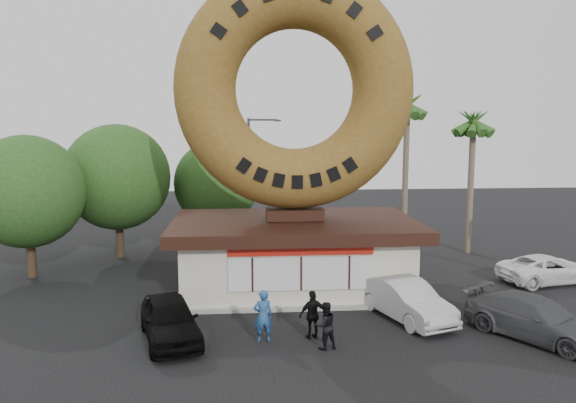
# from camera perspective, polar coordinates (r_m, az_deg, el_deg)

# --- Properties ---
(ground) EXTENTS (90.00, 90.00, 0.00)m
(ground) POSITION_cam_1_polar(r_m,az_deg,el_deg) (20.98, 2.15, -13.54)
(ground) COLOR black
(ground) RESTS_ON ground
(donut_shop) EXTENTS (11.20, 7.20, 3.80)m
(donut_shop) POSITION_cam_1_polar(r_m,az_deg,el_deg) (26.15, 0.66, -5.12)
(donut_shop) COLOR beige
(donut_shop) RESTS_ON ground
(giant_donut) EXTENTS (10.74, 2.74, 10.74)m
(giant_donut) POSITION_cam_1_polar(r_m,az_deg,el_deg) (25.53, 0.69, 11.29)
(giant_donut) COLOR brown
(giant_donut) RESTS_ON donut_shop
(tree_west) EXTENTS (6.00, 6.00, 7.65)m
(tree_west) POSITION_cam_1_polar(r_m,az_deg,el_deg) (33.32, -16.96, 2.37)
(tree_west) COLOR #473321
(tree_west) RESTS_ON ground
(tree_mid) EXTENTS (5.20, 5.20, 6.63)m
(tree_mid) POSITION_cam_1_polar(r_m,az_deg,el_deg) (34.62, -7.28, 1.82)
(tree_mid) COLOR #473321
(tree_mid) RESTS_ON ground
(tree_far) EXTENTS (5.60, 5.60, 7.14)m
(tree_far) POSITION_cam_1_polar(r_m,az_deg,el_deg) (30.53, -24.98, 0.91)
(tree_far) COLOR #473321
(tree_far) RESTS_ON ground
(palm_near) EXTENTS (2.60, 2.60, 9.75)m
(palm_near) POSITION_cam_1_polar(r_m,az_deg,el_deg) (34.79, 12.02, 8.99)
(palm_near) COLOR #726651
(palm_near) RESTS_ON ground
(palm_far) EXTENTS (2.60, 2.60, 8.75)m
(palm_far) POSITION_cam_1_polar(r_m,az_deg,el_deg) (34.54, 18.31, 7.23)
(palm_far) COLOR #726651
(palm_far) RESTS_ON ground
(street_lamp) EXTENTS (2.11, 0.20, 8.00)m
(street_lamp) POSITION_cam_1_polar(r_m,az_deg,el_deg) (35.53, -3.75, 2.77)
(street_lamp) COLOR #59595E
(street_lamp) RESTS_ON ground
(person_left) EXTENTS (0.75, 0.55, 1.89)m
(person_left) POSITION_cam_1_polar(r_m,az_deg,el_deg) (20.21, -2.55, -11.53)
(person_left) COLOR navy
(person_left) RESTS_ON ground
(person_center) EXTENTS (0.95, 0.83, 1.66)m
(person_center) POSITION_cam_1_polar(r_m,az_deg,el_deg) (19.67, 3.79, -12.46)
(person_center) COLOR black
(person_center) RESTS_ON ground
(person_right) EXTENTS (1.12, 0.70, 1.77)m
(person_right) POSITION_cam_1_polar(r_m,az_deg,el_deg) (20.50, 2.55, -11.42)
(person_right) COLOR black
(person_right) RESTS_ON ground
(car_black) EXTENTS (2.95, 4.83, 1.54)m
(car_black) POSITION_cam_1_polar(r_m,az_deg,el_deg) (20.80, -11.91, -11.64)
(car_black) COLOR black
(car_black) RESTS_ON ground
(car_silver) EXTENTS (3.11, 4.98, 1.55)m
(car_silver) POSITION_cam_1_polar(r_m,az_deg,el_deg) (22.93, 11.92, -9.76)
(car_silver) COLOR #B8B8BD
(car_silver) RESTS_ON ground
(car_grey) EXTENTS (4.63, 5.43, 1.49)m
(car_grey) POSITION_cam_1_polar(r_m,az_deg,el_deg) (22.39, 23.84, -10.79)
(car_grey) COLOR #4E5053
(car_grey) RESTS_ON ground
(car_white) EXTENTS (5.17, 3.12, 1.34)m
(car_white) POSITION_cam_1_polar(r_m,az_deg,el_deg) (30.16, 24.90, -6.24)
(car_white) COLOR white
(car_white) RESTS_ON ground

